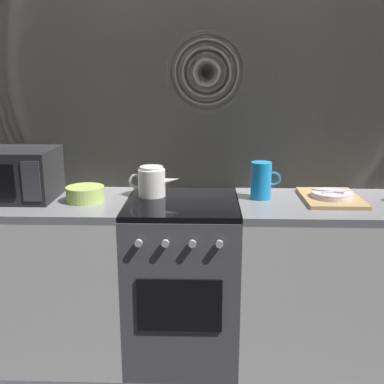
% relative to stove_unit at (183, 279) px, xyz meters
% --- Properties ---
extents(ground_plane, '(8.00, 8.00, 0.00)m').
position_rel_stove_unit_xyz_m(ground_plane, '(0.00, 0.00, -0.45)').
color(ground_plane, '#2D2D33').
extents(back_wall, '(3.60, 0.05, 2.40)m').
position_rel_stove_unit_xyz_m(back_wall, '(0.00, 0.32, 0.75)').
color(back_wall, '#B2AD9E').
rests_on(back_wall, ground_plane).
extents(counter_left, '(1.20, 0.60, 0.90)m').
position_rel_stove_unit_xyz_m(counter_left, '(-0.90, 0.00, 0.00)').
color(counter_left, silver).
rests_on(counter_left, ground_plane).
extents(stove_unit, '(0.60, 0.63, 0.90)m').
position_rel_stove_unit_xyz_m(stove_unit, '(0.00, 0.00, 0.00)').
color(stove_unit, '#4C4C51').
rests_on(stove_unit, ground_plane).
extents(counter_right, '(1.20, 0.60, 0.90)m').
position_rel_stove_unit_xyz_m(counter_right, '(0.90, 0.00, 0.00)').
color(counter_right, silver).
rests_on(counter_right, ground_plane).
extents(microwave, '(0.46, 0.35, 0.27)m').
position_rel_stove_unit_xyz_m(microwave, '(-0.91, 0.03, 0.59)').
color(microwave, black).
rests_on(microwave, counter_left).
extents(kettle, '(0.28, 0.15, 0.17)m').
position_rel_stove_unit_xyz_m(kettle, '(-0.17, 0.10, 0.53)').
color(kettle, white).
rests_on(kettle, stove_unit).
extents(mixing_bowl, '(0.20, 0.20, 0.08)m').
position_rel_stove_unit_xyz_m(mixing_bowl, '(-0.51, -0.02, 0.49)').
color(mixing_bowl, '#B7D166').
rests_on(mixing_bowl, counter_left).
extents(pitcher, '(0.16, 0.11, 0.20)m').
position_rel_stove_unit_xyz_m(pitcher, '(0.42, 0.07, 0.55)').
color(pitcher, '#198CD8').
rests_on(pitcher, counter_right).
extents(dish_pile, '(0.30, 0.40, 0.06)m').
position_rel_stove_unit_xyz_m(dish_pile, '(0.80, 0.04, 0.47)').
color(dish_pile, tan).
rests_on(dish_pile, counter_right).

